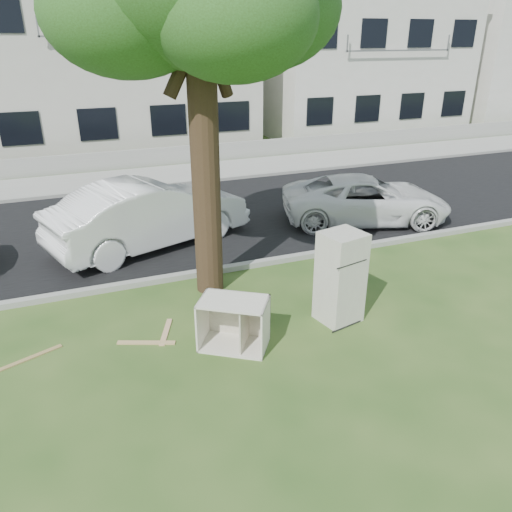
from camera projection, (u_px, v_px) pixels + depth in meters
name	position (u px, v px, depth m)	size (l,w,h in m)	color
ground	(261.00, 328.00, 8.83)	(120.00, 120.00, 0.00)	#2B4C1B
road	(181.00, 220.00, 13.93)	(120.00, 7.00, 0.01)	black
kerb_near	(219.00, 272.00, 10.92)	(120.00, 0.18, 0.12)	gray
kerb_far	(157.00, 187.00, 16.96)	(120.00, 0.18, 0.12)	gray
sidewalk	(149.00, 177.00, 18.19)	(120.00, 2.80, 0.01)	gray
low_wall	(141.00, 158.00, 19.41)	(120.00, 0.15, 0.70)	gray
townhouse_center	(115.00, 60.00, 22.20)	(11.22, 8.16, 7.44)	beige
townhouse_right	(349.00, 62.00, 26.31)	(10.20, 8.16, 6.84)	silver
fridge	(340.00, 277.00, 8.79)	(0.69, 0.64, 1.68)	beige
cabinet	(234.00, 323.00, 8.17)	(1.10, 0.68, 0.86)	beige
plank_a	(30.00, 358.00, 8.00)	(1.05, 0.09, 0.02)	#988049
plank_b	(146.00, 343.00, 8.40)	(0.98, 0.10, 0.02)	tan
plank_c	(166.00, 332.00, 8.71)	(0.84, 0.09, 0.02)	tan
car_center	(150.00, 213.00, 12.04)	(1.71, 4.90, 1.62)	white
car_right	(366.00, 199.00, 13.67)	(2.09, 4.54, 1.26)	white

